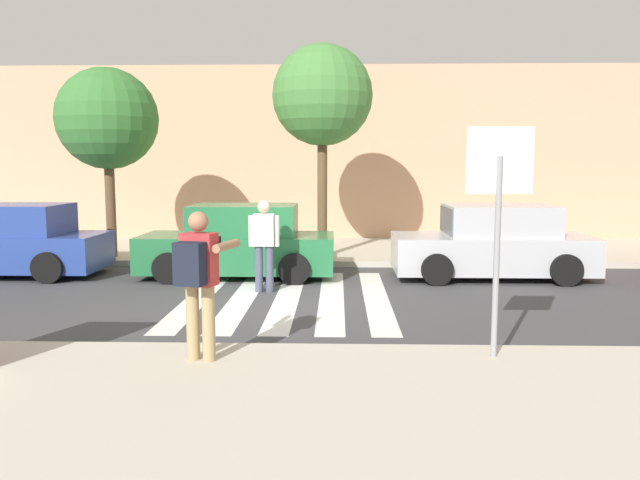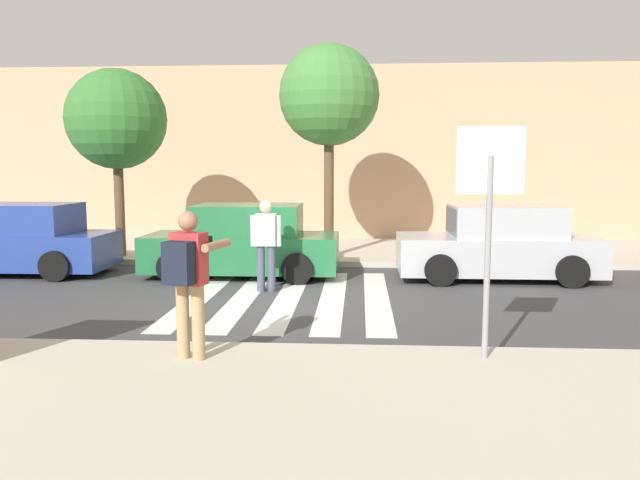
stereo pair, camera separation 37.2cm
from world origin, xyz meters
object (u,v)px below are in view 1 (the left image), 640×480
(parked_car_green, at_px, (240,243))
(parked_car_silver, at_px, (493,244))
(parked_car_blue, at_px, (9,242))
(street_tree_center, at_px, (322,96))
(pedestrian_crossing, at_px, (264,241))
(stop_sign, at_px, (499,191))
(photographer_with_backpack, at_px, (198,273))
(street_tree_west, at_px, (107,120))

(parked_car_green, height_order, parked_car_silver, same)
(parked_car_blue, bearing_deg, street_tree_center, 17.28)
(pedestrian_crossing, distance_m, parked_car_silver, 4.95)
(street_tree_center, bearing_deg, stop_sign, -74.56)
(parked_car_green, distance_m, street_tree_center, 4.27)
(photographer_with_backpack, bearing_deg, pedestrian_crossing, 87.52)
(parked_car_green, bearing_deg, parked_car_silver, -0.00)
(photographer_with_backpack, relative_size, parked_car_silver, 0.42)
(pedestrian_crossing, distance_m, parked_car_green, 1.78)
(parked_car_blue, xyz_separation_m, parked_car_silver, (10.40, 0.00, 0.00))
(street_tree_west, bearing_deg, parked_car_blue, -128.65)
(parked_car_silver, height_order, street_tree_west, street_tree_west)
(parked_car_silver, bearing_deg, street_tree_center, 150.32)
(parked_car_silver, bearing_deg, stop_sign, -103.70)
(parked_car_silver, bearing_deg, pedestrian_crossing, -161.02)
(street_tree_center, bearing_deg, parked_car_green, -129.39)
(photographer_with_backpack, xyz_separation_m, street_tree_center, (1.20, 8.31, 2.86))
(pedestrian_crossing, bearing_deg, street_tree_west, 139.80)
(parked_car_silver, bearing_deg, parked_car_blue, 180.00)
(stop_sign, xyz_separation_m, street_tree_center, (-2.22, 8.04, 1.93))
(photographer_with_backpack, xyz_separation_m, parked_car_silver, (4.87, 6.22, -0.44))
(pedestrian_crossing, relative_size, street_tree_center, 0.34)
(photographer_with_backpack, relative_size, parked_car_green, 0.42)
(photographer_with_backpack, distance_m, pedestrian_crossing, 4.62)
(stop_sign, height_order, street_tree_west, street_tree_west)
(street_tree_west, distance_m, street_tree_center, 5.21)
(street_tree_west, bearing_deg, pedestrian_crossing, -40.20)
(street_tree_center, bearing_deg, street_tree_west, -178.17)
(pedestrian_crossing, relative_size, parked_car_silver, 0.42)
(pedestrian_crossing, relative_size, street_tree_west, 0.38)
(street_tree_west, bearing_deg, street_tree_center, 1.83)
(stop_sign, bearing_deg, street_tree_center, 105.44)
(pedestrian_crossing, distance_m, street_tree_west, 6.02)
(stop_sign, xyz_separation_m, parked_car_silver, (1.45, 5.95, -1.37))
(photographer_with_backpack, xyz_separation_m, parked_car_green, (-0.52, 6.22, -0.44))
(parked_car_green, height_order, street_tree_west, street_tree_west)
(pedestrian_crossing, relative_size, parked_car_blue, 0.42)
(photographer_with_backpack, bearing_deg, parked_car_silver, 51.93)
(stop_sign, xyz_separation_m, parked_car_green, (-3.94, 5.95, -1.37))
(photographer_with_backpack, bearing_deg, stop_sign, 4.55)
(photographer_with_backpack, xyz_separation_m, street_tree_west, (-3.98, 8.15, 2.31))
(stop_sign, xyz_separation_m, pedestrian_crossing, (-3.22, 4.34, -1.12))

